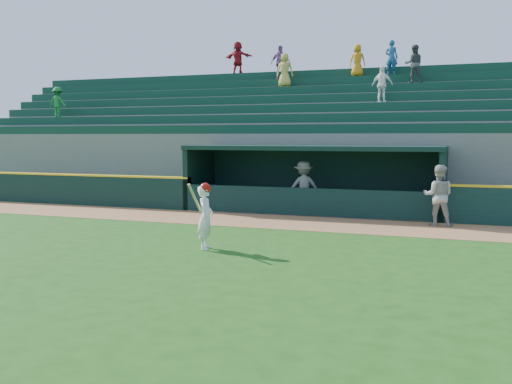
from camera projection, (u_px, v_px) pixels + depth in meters
ground at (234, 250)px, 14.00m from camera, size 120.00×120.00×0.00m
warning_track at (291, 222)px, 18.58m from camera, size 40.00×3.00×0.01m
field_wall_left at (26, 188)px, 24.25m from camera, size 15.50×0.30×1.20m
wall_stripe_left at (25, 173)px, 24.19m from camera, size 15.50×0.32×0.06m
dugout_player_front at (438, 195)px, 17.80m from camera, size 0.95×0.75×1.91m
dugout_player_inside at (304, 187)px, 20.97m from camera, size 1.41×1.16×1.90m
dugout at (315, 175)px, 21.35m from camera, size 9.40×2.80×2.46m
stands at (340, 145)px, 25.52m from camera, size 34.50×6.25×7.58m
batter_at_plate at (205, 216)px, 14.10m from camera, size 0.53×0.81×1.67m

